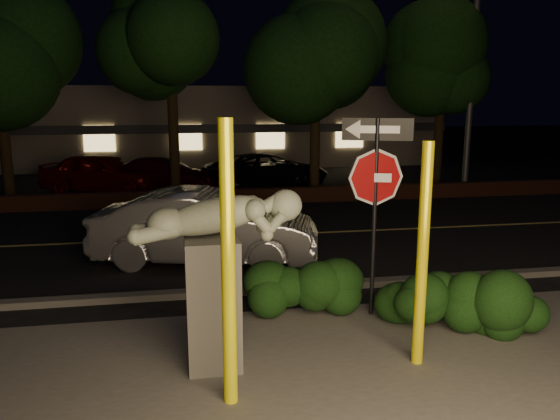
# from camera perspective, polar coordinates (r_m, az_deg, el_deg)

# --- Properties ---
(ground) EXTENTS (90.00, 90.00, 0.00)m
(ground) POSITION_cam_1_polar(r_m,az_deg,el_deg) (16.92, -2.43, -0.16)
(ground) COLOR black
(ground) RESTS_ON ground
(patio) EXTENTS (14.00, 6.00, 0.02)m
(patio) POSITION_cam_1_polar(r_m,az_deg,el_deg) (6.79, 10.65, -19.31)
(patio) COLOR #4C4944
(patio) RESTS_ON ground
(road) EXTENTS (80.00, 8.00, 0.01)m
(road) POSITION_cam_1_polar(r_m,az_deg,el_deg) (14.03, -0.82, -2.64)
(road) COLOR black
(road) RESTS_ON ground
(lane_marking) EXTENTS (80.00, 0.12, 0.00)m
(lane_marking) POSITION_cam_1_polar(r_m,az_deg,el_deg) (14.03, -0.82, -2.58)
(lane_marking) COLOR gold
(lane_marking) RESTS_ON road
(curb) EXTENTS (80.00, 0.25, 0.12)m
(curb) POSITION_cam_1_polar(r_m,az_deg,el_deg) (10.16, 2.90, -8.00)
(curb) COLOR #4C4944
(curb) RESTS_ON ground
(brick_wall) EXTENTS (40.00, 0.35, 0.50)m
(brick_wall) POSITION_cam_1_polar(r_m,az_deg,el_deg) (18.14, -2.98, 1.45)
(brick_wall) COLOR #4E2619
(brick_wall) RESTS_ON ground
(parking_lot) EXTENTS (40.00, 12.00, 0.01)m
(parking_lot) POSITION_cam_1_polar(r_m,az_deg,el_deg) (23.77, -4.66, 3.29)
(parking_lot) COLOR black
(parking_lot) RESTS_ON ground
(building) EXTENTS (22.00, 10.20, 4.00)m
(building) POSITION_cam_1_polar(r_m,az_deg,el_deg) (31.51, -6.11, 8.98)
(building) COLOR #75695D
(building) RESTS_ON ground
(tree_far_b) EXTENTS (5.20, 5.20, 8.41)m
(tree_far_b) POSITION_cam_1_polar(r_m,az_deg,el_deg) (19.79, -11.51, 18.97)
(tree_far_b) COLOR black
(tree_far_b) RESTS_ON ground
(tree_far_c) EXTENTS (4.80, 4.80, 7.84)m
(tree_far_c) POSITION_cam_1_polar(r_m,az_deg,el_deg) (19.89, 3.82, 17.99)
(tree_far_c) COLOR black
(tree_far_c) RESTS_ON ground
(tree_far_d) EXTENTS (4.40, 4.40, 7.42)m
(tree_far_d) POSITION_cam_1_polar(r_m,az_deg,el_deg) (22.04, 16.75, 16.29)
(tree_far_d) COLOR black
(tree_far_d) RESTS_ON ground
(yellow_pole_left) EXTENTS (0.16, 0.16, 3.28)m
(yellow_pole_left) POSITION_cam_1_polar(r_m,az_deg,el_deg) (6.08, -5.42, -6.02)
(yellow_pole_left) COLOR #FFF511
(yellow_pole_left) RESTS_ON ground
(yellow_pole_right) EXTENTS (0.15, 0.15, 2.96)m
(yellow_pole_right) POSITION_cam_1_polar(r_m,az_deg,el_deg) (7.24, 14.66, -4.75)
(yellow_pole_right) COLOR yellow
(yellow_pole_right) RESTS_ON ground
(signpost) EXTENTS (1.03, 0.36, 3.17)m
(signpost) POSITION_cam_1_polar(r_m,az_deg,el_deg) (8.58, 9.97, 3.31)
(signpost) COLOR black
(signpost) RESTS_ON ground
(sculpture) EXTENTS (2.18, 0.69, 2.34)m
(sculpture) POSITION_cam_1_polar(r_m,az_deg,el_deg) (7.01, -6.78, -5.34)
(sculpture) COLOR #4C4944
(sculpture) RESTS_ON ground
(hedge_center) EXTENTS (2.20, 1.44, 1.05)m
(hedge_center) POSITION_cam_1_polar(r_m,az_deg,el_deg) (8.91, 2.78, -7.70)
(hedge_center) COLOR black
(hedge_center) RESTS_ON ground
(hedge_right) EXTENTS (1.85, 1.40, 1.08)m
(hedge_right) POSITION_cam_1_polar(r_m,az_deg,el_deg) (8.79, 15.91, -8.34)
(hedge_right) COLOR black
(hedge_right) RESTS_ON ground
(hedge_far_right) EXTENTS (1.53, 1.00, 1.03)m
(hedge_far_right) POSITION_cam_1_polar(r_m,az_deg,el_deg) (8.91, 21.42, -8.62)
(hedge_far_right) COLOR black
(hedge_far_right) RESTS_ON ground
(silver_sedan) EXTENTS (4.98, 2.72, 1.56)m
(silver_sedan) POSITION_cam_1_polar(r_m,az_deg,el_deg) (11.65, -7.70, -1.82)
(silver_sedan) COLOR silver
(silver_sedan) RESTS_ON ground
(parked_car_red) EXTENTS (4.65, 2.99, 1.47)m
(parked_car_red) POSITION_cam_1_polar(r_m,az_deg,el_deg) (21.25, -18.25, 3.71)
(parked_car_red) COLOR maroon
(parked_car_red) RESTS_ON ground
(parked_car_darkred) EXTENTS (4.67, 2.69, 1.27)m
(parked_car_darkred) POSITION_cam_1_polar(r_m,az_deg,el_deg) (20.78, -11.90, 3.61)
(parked_car_darkred) COLOR #3B0408
(parked_car_darkred) RESTS_ON ground
(parked_car_dark) EXTENTS (5.33, 3.66, 1.35)m
(parked_car_dark) POSITION_cam_1_polar(r_m,az_deg,el_deg) (21.28, -1.28, 4.15)
(parked_car_dark) COLOR black
(parked_car_dark) RESTS_ON ground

